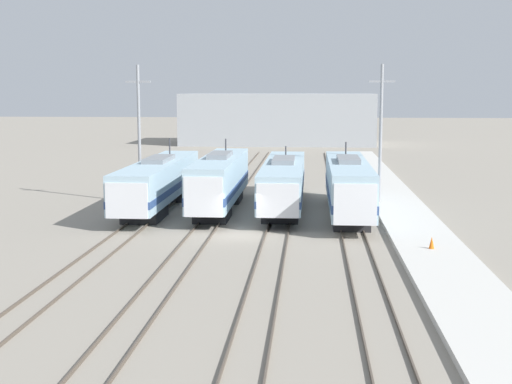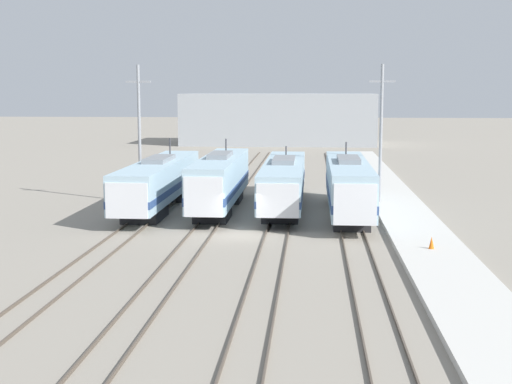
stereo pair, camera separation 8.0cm
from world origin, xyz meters
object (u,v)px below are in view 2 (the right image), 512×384
Objects in this scene: locomotive_center_left at (219,181)px; locomotive_far_right at (348,187)px; traffic_cone at (432,243)px; locomotive_far_left at (158,183)px; catenary_tower_left at (139,131)px; catenary_tower_right at (381,132)px; locomotive_center_right at (284,183)px.

locomotive_far_right is (9.58, -1.77, -0.05)m from locomotive_center_left.
locomotive_center_left is 25.30× the size of traffic_cone.
locomotive_far_left reaches higher than traffic_cone.
locomotive_far_left is 1.78× the size of catenary_tower_left.
catenary_tower_left is 19.19m from catenary_tower_right.
locomotive_far_left is 14.52m from locomotive_far_right.
catenary_tower_left is 27.07m from traffic_cone.
locomotive_far_right is 17.66m from catenary_tower_left.
locomotive_center_left is at bearing -3.70° from locomotive_far_left.
locomotive_center_left is 9.74m from locomotive_far_right.
locomotive_far_left is at bearing -174.21° from locomotive_center_right.
locomotive_center_right is 1.78× the size of catenary_tower_right.
traffic_cone is at bearing -39.43° from catenary_tower_left.
locomotive_center_right reaches higher than traffic_cone.
locomotive_far_right is at bearing -8.24° from locomotive_far_left.
locomotive_far_right is 1.62× the size of catenary_tower_left.
locomotive_center_left is 8.50m from catenary_tower_left.
catenary_tower_right reaches higher than locomotive_far_right.
catenary_tower_left reaches higher than locomotive_far_right.
locomotive_far_left is at bearing 171.76° from locomotive_far_right.
locomotive_center_left is 4.96m from locomotive_center_right.
catenary_tower_right is at bearing 10.38° from locomotive_far_left.
traffic_cone is (20.53, -16.88, -5.18)m from catenary_tower_left.
catenary_tower_left is at bearing 180.00° from catenary_tower_right.
locomotive_center_right is at bearing -163.96° from catenary_tower_right.
locomotive_center_right is 29.14× the size of traffic_cone.
catenary_tower_right is (2.72, 5.21, 3.64)m from locomotive_far_right.
catenary_tower_left is at bearing 123.94° from locomotive_far_left.
catenary_tower_right is (7.51, 2.16, 3.81)m from locomotive_center_right.
locomotive_center_left is at bearing 135.41° from traffic_cone.
locomotive_far_right reaches higher than traffic_cone.
catenary_tower_left is at bearing 162.45° from locomotive_far_right.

